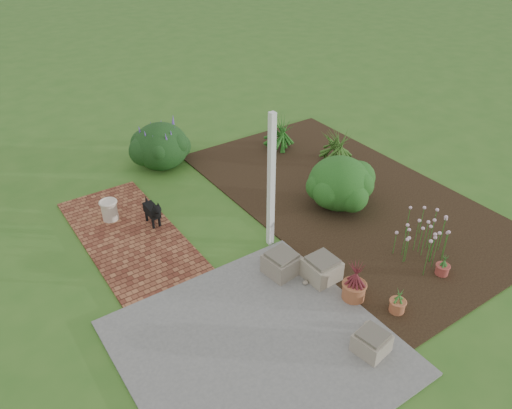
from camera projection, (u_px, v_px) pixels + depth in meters
ground at (259, 252)px, 8.73m from camera, size 80.00×80.00×0.00m
concrete_patio at (257, 347)px, 6.92m from camera, size 3.50×3.50×0.04m
brick_path at (129, 234)px, 9.13m from camera, size 1.60×3.50×0.04m
garden_bed at (345, 196)px, 10.26m from camera, size 4.00×7.00×0.03m
veranda_post at (271, 183)px, 8.27m from camera, size 0.10×0.10×2.50m
stone_trough_near at (372, 343)px, 6.77m from camera, size 0.48×0.48×0.28m
stone_trough_mid at (322, 269)px, 8.02m from camera, size 0.52×0.52×0.34m
stone_trough_far at (281, 264)px, 8.13m from camera, size 0.55×0.55×0.33m
black_dog at (153, 211)px, 9.19m from camera, size 0.18×0.61×0.53m
cream_ceramic_urn at (109, 210)px, 9.41m from camera, size 0.36×0.36×0.39m
evergreen_shrub at (340, 182)px, 9.67m from camera, size 1.31×1.31×1.05m
agapanthus_clump_back at (336, 143)px, 11.28m from camera, size 1.16×1.16×0.90m
agapanthus_clump_front at (279, 131)px, 11.83m from camera, size 1.27×1.27×0.89m
pink_flower_patch at (418, 236)px, 8.49m from camera, size 1.16×1.16×0.70m
terracotta_pot_bronze at (354, 291)px, 7.65m from camera, size 0.44×0.44×0.29m
terracotta_pot_small_left at (442, 269)px, 8.15m from camera, size 0.27×0.27×0.18m
terracotta_pot_small_right at (397, 306)px, 7.44m from camera, size 0.26×0.26×0.20m
purple_flowering_bush at (161, 145)px, 11.10m from camera, size 1.55×1.55×1.05m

